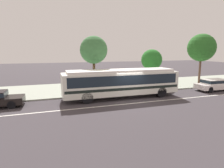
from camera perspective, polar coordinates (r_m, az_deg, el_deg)
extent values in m
plane|color=#3B3539|center=(17.15, 5.74, -5.08)|extent=(120.00, 120.00, 0.00)
cube|color=#9AA091|center=(23.34, -1.24, -0.85)|extent=(60.00, 8.00, 0.12)
cube|color=silver|center=(16.45, 6.91, -5.74)|extent=(56.00, 0.16, 0.01)
cube|color=silver|center=(18.02, 2.80, 0.38)|extent=(11.01, 2.62, 2.03)
cube|color=silver|center=(17.86, 2.84, 3.97)|extent=(10.13, 2.31, 0.24)
cube|color=#19232D|center=(17.95, 2.82, 1.65)|extent=(10.36, 2.64, 0.89)
cube|color=black|center=(18.08, 2.79, -0.77)|extent=(10.79, 2.65, 0.24)
cube|color=#19232D|center=(20.54, 17.14, 2.27)|extent=(0.14, 2.20, 0.97)
cylinder|color=black|center=(20.76, 11.33, -1.17)|extent=(1.00, 0.29, 1.00)
cylinder|color=black|center=(18.91, 14.65, -2.38)|extent=(1.00, 0.29, 1.00)
cylinder|color=black|center=(18.34, -8.81, -2.55)|extent=(1.00, 0.29, 1.00)
cylinder|color=black|center=(16.21, -7.49, -4.17)|extent=(1.00, 0.29, 1.00)
cylinder|color=black|center=(18.17, -27.12, -4.25)|extent=(0.65, 0.24, 0.64)
cylinder|color=black|center=(16.68, -28.00, -5.51)|extent=(0.65, 0.24, 0.64)
cube|color=white|center=(24.46, 28.77, -0.51)|extent=(4.70, 1.89, 0.55)
cube|color=white|center=(24.21, 28.49, 0.68)|extent=(2.65, 1.63, 0.50)
cube|color=#19232D|center=(24.21, 28.50, 0.74)|extent=(2.69, 1.64, 0.32)
cylinder|color=black|center=(26.12, 29.85, -0.44)|extent=(0.65, 0.24, 0.64)
cylinder|color=black|center=(23.97, 24.85, -0.87)|extent=(0.65, 0.24, 0.64)
cylinder|color=black|center=(22.87, 27.45, -1.55)|extent=(0.65, 0.24, 0.64)
cylinder|color=#2C2D2D|center=(21.14, 1.32, -0.67)|extent=(0.14, 0.14, 0.84)
cylinder|color=#2C2D2D|center=(21.28, 1.12, -0.60)|extent=(0.14, 0.14, 0.84)
cylinder|color=purple|center=(21.09, 1.23, 1.32)|extent=(0.38, 0.38, 0.63)
sphere|color=#DEAB90|center=(21.03, 1.23, 2.45)|extent=(0.21, 0.21, 0.21)
cylinder|color=gray|center=(21.04, 9.40, 1.06)|extent=(0.08, 0.08, 2.22)
cube|color=yellow|center=(20.92, 9.47, 3.52)|extent=(0.08, 0.44, 0.56)
cylinder|color=brown|center=(20.63, -5.40, 2.61)|extent=(0.28, 0.28, 3.39)
sphere|color=#3F7841|center=(20.47, -5.53, 10.18)|extent=(2.92, 2.92, 2.92)
cylinder|color=brown|center=(24.78, 11.66, 2.40)|extent=(0.35, 0.35, 2.30)
sphere|color=#277227|center=(24.61, 11.83, 7.17)|extent=(2.61, 2.61, 2.61)
cylinder|color=brown|center=(28.06, 24.88, 3.75)|extent=(0.28, 0.28, 3.47)
sphere|color=#2A6725|center=(27.94, 25.33, 9.86)|extent=(3.60, 3.60, 3.60)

